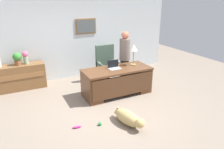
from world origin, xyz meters
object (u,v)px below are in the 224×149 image
armchair (107,66)px  dog_lying (129,118)px  desk (117,81)px  dog_toy_ball (100,124)px  credenza (18,77)px  laptop (114,66)px  dog_toy_bone (77,127)px  potted_plant (17,58)px  person_standing (125,58)px  desk_lamp (134,49)px  vase_with_flowers (25,57)px

armchair → dog_lying: size_ratio=1.34×
desk → dog_toy_ball: size_ratio=23.23×
credenza → armchair: size_ratio=1.28×
dog_toy_ball → credenza: bearing=116.1°
laptop → dog_toy_bone: bearing=-141.5°
dog_lying → laptop: 1.71m
desk → potted_plant: 2.94m
armchair → dog_lying: (-0.64, -2.44, -0.36)m
person_standing → laptop: bearing=-141.0°
person_standing → credenza: bearing=160.7°
credenza → dog_lying: 3.65m
credenza → dog_lying: credenza is taller
dog_toy_ball → dog_toy_bone: size_ratio=0.42×
desk_lamp → dog_toy_ball: (-1.62, -1.32, -1.18)m
desk_lamp → potted_plant: bearing=152.8°
dog_toy_ball → dog_toy_bone: dog_toy_ball is taller
potted_plant → dog_toy_ball: potted_plant is taller
desk_lamp → potted_plant: size_ratio=1.66×
desk → person_standing: size_ratio=1.14×
person_standing → dog_toy_bone: 2.79m
dog_lying → vase_with_flowers: bearing=118.6°
armchair → potted_plant: size_ratio=3.28×
desk → dog_toy_ball: desk is taller
armchair → vase_with_flowers: (-2.31, 0.63, 0.44)m
desk → vase_with_flowers: size_ratio=4.95×
dog_toy_bone → dog_lying: bearing=-19.2°
desk → person_standing: person_standing is taller
laptop → dog_toy_bone: size_ratio=1.68×
desk_lamp → desk: bearing=-168.1°
vase_with_flowers → dog_toy_bone: vase_with_flowers is taller
desk_lamp → dog_toy_ball: size_ratio=7.42×
credenza → laptop: (2.37, -1.55, 0.44)m
vase_with_flowers → dog_toy_bone: bearing=-76.8°
desk_lamp → dog_toy_bone: bearing=-150.3°
laptop → dog_toy_ball: bearing=-127.5°
desk → dog_toy_bone: size_ratio=9.80×
dog_toy_bone → vase_with_flowers: bearing=103.2°
laptop → vase_with_flowers: vase_with_flowers is taller
laptop → dog_toy_ball: (-0.98, -1.28, -0.77)m
person_standing → vase_with_flowers: (-2.72, 1.05, 0.11)m
desk_lamp → vase_with_flowers: 3.13m
vase_with_flowers → desk_lamp: bearing=-29.0°
dog_toy_ball → dog_lying: bearing=-23.0°
vase_with_flowers → dog_toy_bone: size_ratio=1.98×
armchair → dog_toy_bone: size_ratio=6.19×
person_standing → vase_with_flowers: person_standing is taller
armchair → dog_toy_bone: (-1.67, -2.08, -0.49)m
person_standing → laptop: person_standing is taller
laptop → vase_with_flowers: bearing=143.5°
desk → desk_lamp: desk_lamp is taller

